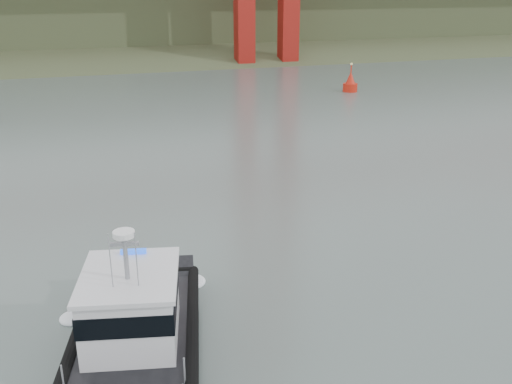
{
  "coord_description": "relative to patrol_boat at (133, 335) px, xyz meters",
  "views": [
    {
      "loc": [
        -10.4,
        -21.68,
        13.84
      ],
      "look_at": [
        -1.15,
        7.68,
        2.4
      ],
      "focal_mm": 40.0,
      "sensor_mm": 36.0,
      "label": 1
    }
  ],
  "objects": [
    {
      "name": "ground",
      "position": [
        9.37,
        3.12,
        -1.47
      ],
      "size": [
        400.0,
        400.0,
        0.0
      ],
      "primitive_type": "plane",
      "color": "#566661",
      "rests_on": "ground"
    },
    {
      "name": "patrol_boat",
      "position": [
        0.0,
        0.0,
        0.0
      ],
      "size": [
        6.82,
        12.75,
        5.87
      ],
      "rotation": [
        0.0,
        0.0,
        -0.21
      ],
      "color": "black",
      "rests_on": "ground"
    },
    {
      "name": "headlands",
      "position": [
        9.37,
        128.62,
        5.57
      ],
      "size": [
        500.0,
        105.36,
        27.12
      ],
      "color": "#3F4E2D",
      "rests_on": "ground"
    },
    {
      "name": "nav_buoy",
      "position": [
        33.64,
        49.85,
        -0.43
      ],
      "size": [
        1.91,
        1.91,
        3.97
      ],
      "color": "red",
      "rests_on": "ground"
    }
  ]
}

